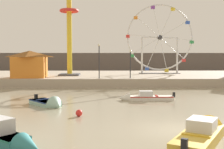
{
  "coord_description": "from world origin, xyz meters",
  "views": [
    {
      "loc": [
        -3.71,
        -15.18,
        4.0
      ],
      "look_at": [
        -3.37,
        11.1,
        2.21
      ],
      "focal_mm": 46.74,
      "sensor_mm": 36.0,
      "label": 1
    }
  ],
  "objects": [
    {
      "name": "motorboat_white_red_stripe",
      "position": [
        -0.72,
        10.24,
        0.25
      ],
      "size": [
        5.03,
        1.04,
        1.12
      ],
      "rotation": [
        0.0,
        0.0,
        3.14
      ],
      "color": "silver",
      "rests_on": "ground_plane"
    },
    {
      "name": "motorboat_seafoam",
      "position": [
        -8.26,
        7.32,
        0.21
      ],
      "size": [
        3.37,
        3.57,
        1.33
      ],
      "rotation": [
        0.0,
        0.0,
        5.43
      ],
      "color": "#93BCAD",
      "rests_on": "ground_plane"
    },
    {
      "name": "motorboat_mustard_yellow",
      "position": [
        0.81,
        -1.7,
        0.35
      ],
      "size": [
        4.05,
        5.5,
        1.5
      ],
      "rotation": [
        0.0,
        0.0,
        1.03
      ],
      "color": "gold",
      "rests_on": "ground_plane"
    },
    {
      "name": "promenade_lamp_far",
      "position": [
        -4.83,
        20.47,
        3.84
      ],
      "size": [
        0.32,
        0.32,
        4.26
      ],
      "color": "#2D2D33",
      "rests_on": "quay_promenade"
    },
    {
      "name": "ferris_wheel_white_frame",
      "position": [
        4.25,
        29.9,
        6.45
      ],
      "size": [
        10.46,
        1.2,
        10.66
      ],
      "color": "silver",
      "rests_on": "quay_promenade"
    },
    {
      "name": "mooring_buoy_orange",
      "position": [
        -5.61,
        3.53,
        0.22
      ],
      "size": [
        0.44,
        0.44,
        0.44
      ],
      "primitive_type": "sphere",
      "color": "red",
      "rests_on": "ground_plane"
    },
    {
      "name": "distant_town_skyline",
      "position": [
        0.0,
        51.26,
        2.2
      ],
      "size": [
        140.0,
        3.0,
        4.4
      ],
      "primitive_type": "cube",
      "color": "#564C47",
      "rests_on": "ground_plane"
    },
    {
      "name": "drop_tower_yellow_tower",
      "position": [
        -9.15,
        25.87,
        8.67
      ],
      "size": [
        2.8,
        2.8,
        16.74
      ],
      "color": "gold",
      "rests_on": "quay_promenade"
    },
    {
      "name": "ground_plane",
      "position": [
        0.0,
        0.0,
        0.0
      ],
      "size": [
        240.0,
        240.0,
        0.0
      ],
      "primitive_type": "plane",
      "color": "gray"
    },
    {
      "name": "carnival_booth_orange_canopy",
      "position": [
        -13.77,
        22.14,
        2.86
      ],
      "size": [
        4.71,
        3.91,
        3.42
      ],
      "rotation": [
        0.0,
        0.0,
        0.06
      ],
      "color": "orange",
      "rests_on": "quay_promenade"
    },
    {
      "name": "quay_promenade",
      "position": [
        0.0,
        28.79,
        0.55
      ],
      "size": [
        110.0,
        18.44,
        1.09
      ],
      "primitive_type": "cube",
      "color": "tan",
      "rests_on": "ground_plane"
    },
    {
      "name": "motorboat_teal_painted",
      "position": [
        -8.42,
        -2.46,
        0.37
      ],
      "size": [
        5.09,
        4.31,
        1.46
      ],
      "rotation": [
        0.0,
        0.0,
        5.62
      ],
      "color": "teal",
      "rests_on": "ground_plane"
    },
    {
      "name": "promenade_lamp_near",
      "position": [
        -0.99,
        20.68,
        3.44
      ],
      "size": [
        0.32,
        0.32,
        3.55
      ],
      "color": "#2D2D33",
      "rests_on": "quay_promenade"
    }
  ]
}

